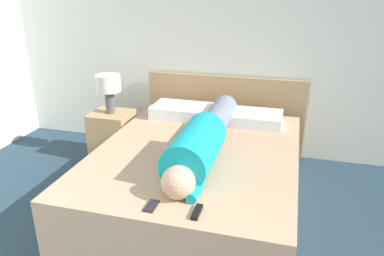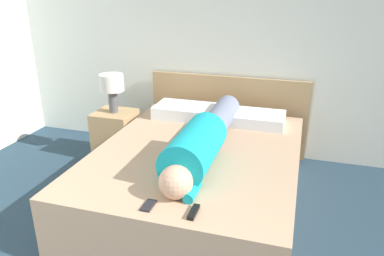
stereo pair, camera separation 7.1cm
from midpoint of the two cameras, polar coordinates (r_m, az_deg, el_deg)
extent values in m
cube|color=silver|center=(4.14, 3.29, 14.00)|extent=(5.78, 0.06, 2.60)
cube|color=tan|center=(3.22, 1.46, -7.60)|extent=(1.63, 2.09, 0.53)
cube|color=tan|center=(4.22, 5.85, 2.04)|extent=(1.75, 0.04, 0.88)
cube|color=tan|center=(4.18, -11.07, -1.01)|extent=(0.42, 0.39, 0.53)
cylinder|color=#4C4C51|center=(4.06, -11.44, 3.98)|extent=(0.10, 0.10, 0.24)
cylinder|color=silver|center=(4.00, -11.66, 6.80)|extent=(0.25, 0.25, 0.18)
sphere|color=tan|center=(2.39, -1.63, -8.25)|extent=(0.22, 0.22, 0.22)
cylinder|color=#149EAD|center=(2.73, 1.17, -3.11)|extent=(0.33, 0.71, 0.33)
cylinder|color=slate|center=(3.45, 4.71, 1.28)|extent=(0.23, 0.85, 0.23)
cylinder|color=#149EAD|center=(2.45, 0.97, -9.57)|extent=(0.07, 0.22, 0.07)
cube|color=white|center=(3.84, -0.63, 2.61)|extent=(0.59, 0.38, 0.12)
cube|color=white|center=(3.70, 10.15, 1.43)|extent=(0.56, 0.38, 0.11)
cube|color=black|center=(2.29, 1.15, -12.69)|extent=(0.04, 0.15, 0.02)
cube|color=black|center=(2.37, -5.77, -11.67)|extent=(0.06, 0.13, 0.01)
camera|label=1|loc=(0.04, -89.29, 0.28)|focal=35.00mm
camera|label=2|loc=(0.04, 90.71, -0.28)|focal=35.00mm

